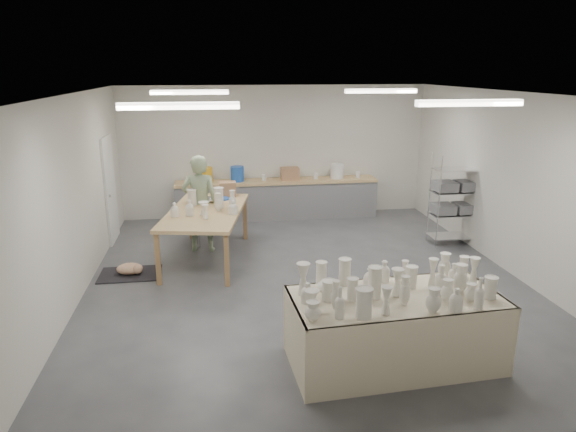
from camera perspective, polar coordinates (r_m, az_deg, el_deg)
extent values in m
plane|color=#424449|center=(8.53, 1.97, -7.11)|extent=(8.00, 8.00, 0.00)
cube|color=white|center=(7.85, 2.19, 13.39)|extent=(7.00, 8.00, 0.02)
cube|color=silver|center=(11.94, -1.44, 7.15)|extent=(7.00, 0.02, 3.00)
cube|color=silver|center=(4.39, 11.74, -9.38)|extent=(7.00, 0.02, 3.00)
cube|color=silver|center=(8.19, -22.79, 1.69)|extent=(0.02, 8.00, 3.00)
cube|color=silver|center=(9.34, 23.73, 3.25)|extent=(0.02, 8.00, 3.00)
cube|color=white|center=(10.75, -19.16, 2.81)|extent=(0.05, 0.90, 2.10)
cube|color=white|center=(6.23, -12.00, 11.88)|extent=(1.40, 0.12, 0.08)
cube|color=white|center=(7.01, 19.51, 11.76)|extent=(1.40, 0.12, 0.08)
cube|color=white|center=(9.72, -10.87, 13.36)|extent=(1.40, 0.12, 0.08)
cube|color=white|center=(10.24, 10.28, 13.52)|extent=(1.40, 0.12, 0.08)
cube|color=#AB8053|center=(11.74, -1.23, 3.87)|extent=(4.60, 0.60, 0.06)
cube|color=slate|center=(11.85, -1.22, 1.75)|extent=(4.60, 0.55, 0.84)
cylinder|color=gold|center=(11.61, -9.12, 4.54)|extent=(0.30, 0.30, 0.34)
cylinder|color=#2152B3|center=(11.62, -5.65, 4.68)|extent=(0.30, 0.30, 0.34)
cylinder|color=white|center=(11.96, 5.46, 5.00)|extent=(0.30, 0.30, 0.34)
cube|color=#8E6544|center=(11.75, 0.22, 4.73)|extent=(0.40, 0.30, 0.28)
cylinder|color=white|center=(11.65, -11.06, 3.97)|extent=(0.10, 0.10, 0.14)
cylinder|color=white|center=(11.69, -2.70, 4.30)|extent=(0.10, 0.10, 0.14)
cylinder|color=white|center=(11.87, 3.10, 4.48)|extent=(0.10, 0.10, 0.14)
cylinder|color=white|center=(12.10, 7.75, 4.58)|extent=(0.10, 0.10, 0.14)
cylinder|color=silver|center=(10.14, 16.43, 1.40)|extent=(0.02, 0.02, 1.80)
cylinder|color=silver|center=(10.52, 20.59, 1.54)|extent=(0.02, 0.02, 1.80)
cylinder|color=silver|center=(10.53, 15.45, 2.01)|extent=(0.02, 0.02, 1.80)
cylinder|color=silver|center=(10.89, 19.50, 2.12)|extent=(0.02, 0.02, 1.80)
cube|color=silver|center=(10.71, 17.67, -2.11)|extent=(0.88, 0.48, 0.02)
cube|color=silver|center=(10.59, 17.88, 0.20)|extent=(0.88, 0.48, 0.02)
cube|color=silver|center=(10.48, 18.09, 2.57)|extent=(0.88, 0.48, 0.02)
cube|color=silver|center=(10.39, 18.30, 4.98)|extent=(0.88, 0.48, 0.02)
cube|color=slate|center=(10.46, 16.85, 0.79)|extent=(0.38, 0.42, 0.18)
cube|color=slate|center=(10.65, 19.00, 0.87)|extent=(0.38, 0.42, 0.18)
cube|color=slate|center=(10.36, 17.05, 3.19)|extent=(0.38, 0.42, 0.18)
cube|color=slate|center=(10.55, 19.22, 3.23)|extent=(0.38, 0.42, 0.18)
cube|color=olive|center=(6.28, 11.70, -12.68)|extent=(2.20, 1.10, 0.75)
cube|color=beige|center=(6.07, 11.95, -8.87)|extent=(2.48, 1.28, 0.03)
cube|color=beige|center=(5.81, 13.62, -14.77)|extent=(2.42, 0.17, 0.85)
cube|color=beige|center=(6.71, 10.11, -10.10)|extent=(2.42, 0.17, 0.85)
cube|color=#AB8053|center=(9.25, -9.16, 0.49)|extent=(1.69, 2.68, 0.06)
cube|color=olive|center=(8.31, -12.88, -4.93)|extent=(0.08, 0.08, 0.87)
cube|color=olive|center=(8.29, -5.24, -4.63)|extent=(0.08, 0.08, 0.87)
cube|color=olive|center=(10.53, -12.01, -0.37)|extent=(0.08, 0.08, 0.87)
cube|color=olive|center=(10.51, -6.01, -0.13)|extent=(0.08, 0.08, 0.87)
ellipsoid|color=silver|center=(9.78, -8.58, 1.86)|extent=(0.26, 0.26, 0.12)
cylinder|color=#2152B3|center=(9.93, -7.25, 1.93)|extent=(0.26, 0.26, 0.03)
cylinder|color=white|center=(10.02, -9.44, 2.23)|extent=(0.11, 0.11, 0.12)
cube|color=#8E6544|center=(10.17, -6.72, 3.01)|extent=(0.32, 0.26, 0.28)
cube|color=black|center=(9.13, -17.14, -6.18)|extent=(1.00, 0.70, 0.02)
ellipsoid|color=white|center=(9.09, -17.19, -5.59)|extent=(0.45, 0.32, 0.18)
sphere|color=white|center=(8.97, -16.36, -5.70)|extent=(0.16, 0.16, 0.16)
imported|color=#90A680|center=(9.72, -9.72, 1.35)|extent=(0.73, 0.53, 1.84)
cylinder|color=#A91828|center=(10.15, -9.54, -1.47)|extent=(0.43, 0.43, 0.04)
cylinder|color=silver|center=(10.22, -8.64, -2.32)|extent=(0.02, 0.02, 0.32)
cylinder|color=silver|center=(10.32, -10.04, -2.21)|extent=(0.02, 0.02, 0.32)
cylinder|color=silver|center=(10.06, -9.82, -2.67)|extent=(0.02, 0.02, 0.32)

